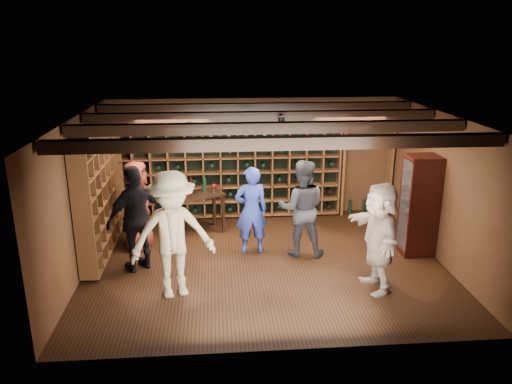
{
  "coord_description": "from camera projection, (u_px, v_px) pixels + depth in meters",
  "views": [
    {
      "loc": [
        -0.8,
        -7.76,
        3.72
      ],
      "look_at": [
        -0.14,
        0.2,
        1.21
      ],
      "focal_mm": 35.0,
      "sensor_mm": 36.0,
      "label": 1
    }
  ],
  "objects": [
    {
      "name": "guest_woman_black",
      "position": [
        137.0,
        219.0,
        8.07
      ],
      "size": [
        1.1,
        0.96,
        1.77
      ],
      "primitive_type": "imported",
      "rotation": [
        0.0,
        0.0,
        3.76
      ],
      "color": "black",
      "rests_on": "ground"
    },
    {
      "name": "guest_red_floral",
      "position": [
        137.0,
        205.0,
        8.93
      ],
      "size": [
        0.57,
        0.83,
        1.63
      ],
      "primitive_type": "imported",
      "rotation": [
        0.0,
        0.0,
        1.5
      ],
      "color": "maroon",
      "rests_on": "ground"
    },
    {
      "name": "wine_rack_back",
      "position": [
        229.0,
        165.0,
        10.38
      ],
      "size": [
        4.65,
        0.3,
        2.2
      ],
      "color": "brown",
      "rests_on": "ground"
    },
    {
      "name": "tasting_table",
      "position": [
        195.0,
        198.0,
        9.61
      ],
      "size": [
        1.2,
        0.92,
        1.09
      ],
      "rotation": [
        0.0,
        0.0,
        0.41
      ],
      "color": "black",
      "rests_on": "ground"
    },
    {
      "name": "display_cabinet",
      "position": [
        419.0,
        207.0,
        8.7
      ],
      "size": [
        0.55,
        0.5,
        1.75
      ],
      "color": "black",
      "rests_on": "ground"
    },
    {
      "name": "wine_rack_left",
      "position": [
        101.0,
        188.0,
        8.77
      ],
      "size": [
        0.3,
        2.65,
        2.2
      ],
      "color": "brown",
      "rests_on": "ground"
    },
    {
      "name": "man_blue_shirt",
      "position": [
        251.0,
        210.0,
        8.75
      ],
      "size": [
        0.61,
        0.43,
        1.58
      ],
      "primitive_type": "imported",
      "rotation": [
        0.0,
        0.0,
        3.23
      ],
      "color": "navy",
      "rests_on": "ground"
    },
    {
      "name": "crate_shelf",
      "position": [
        368.0,
        143.0,
        10.48
      ],
      "size": [
        1.2,
        0.32,
        2.07
      ],
      "color": "brown",
      "rests_on": "ground"
    },
    {
      "name": "ground",
      "position": [
        265.0,
        262.0,
        8.55
      ],
      "size": [
        6.0,
        6.0,
        0.0
      ],
      "primitive_type": "plane",
      "color": "black",
      "rests_on": "ground"
    },
    {
      "name": "guest_beige",
      "position": [
        379.0,
        237.0,
        7.45
      ],
      "size": [
        0.58,
        1.59,
        1.69
      ],
      "primitive_type": "imported",
      "rotation": [
        0.0,
        0.0,
        4.77
      ],
      "color": "gray",
      "rests_on": "ground"
    },
    {
      "name": "guest_khaki",
      "position": [
        173.0,
        235.0,
        7.23
      ],
      "size": [
        1.37,
        0.99,
        1.91
      ],
      "primitive_type": "imported",
      "rotation": [
        0.0,
        0.0,
        0.24
      ],
      "color": "gray",
      "rests_on": "ground"
    },
    {
      "name": "room_shell",
      "position": [
        266.0,
        122.0,
        7.88
      ],
      "size": [
        6.0,
        6.0,
        6.0
      ],
      "color": "#4C2E1A",
      "rests_on": "ground"
    },
    {
      "name": "man_grey_suit",
      "position": [
        301.0,
        208.0,
        8.65
      ],
      "size": [
        0.91,
        0.76,
        1.72
      ],
      "primitive_type": "imported",
      "rotation": [
        0.0,
        0.0,
        3.01
      ],
      "color": "black",
      "rests_on": "ground"
    }
  ]
}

